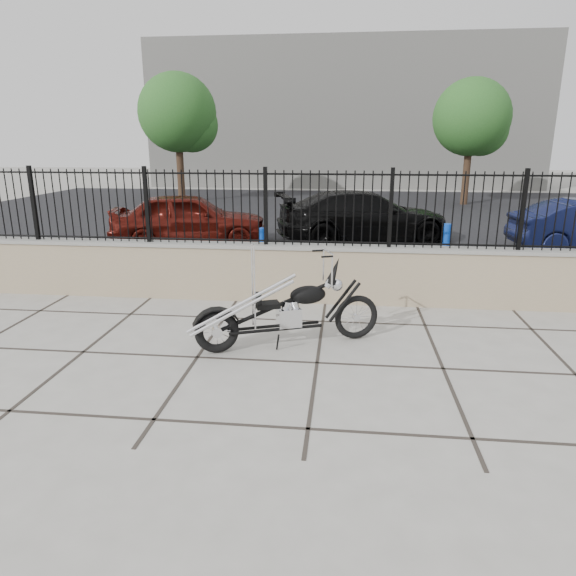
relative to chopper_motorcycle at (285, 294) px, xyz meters
The scene contains 12 objects.
ground_plane 0.98m from the chopper_motorcycle, 48.53° to the right, with size 90.00×90.00×0.00m, color #99968E.
parking_lot 12.02m from the chopper_motorcycle, 87.87° to the left, with size 30.00×30.00×0.00m, color black.
retaining_wall 2.06m from the chopper_motorcycle, 77.41° to the left, with size 14.00×0.36×0.96m, color gray.
iron_fence 2.22m from the chopper_motorcycle, 77.41° to the left, with size 14.00×0.08×1.20m, color black.
background_building 26.21m from the chopper_motorcycle, 89.02° to the left, with size 22.00×6.00×8.00m, color beige.
chopper_motorcycle is the anchor object (origin of this frame).
car_red 7.33m from the chopper_motorcycle, 116.42° to the left, with size 1.59×3.94×1.34m, color #4B100A.
car_black 7.60m from the chopper_motorcycle, 80.66° to the left, with size 1.88×4.63×1.34m, color black.
bollard_a 3.90m from the chopper_motorcycle, 103.71° to the left, with size 0.11×0.11×0.93m, color blue.
bollard_b 4.57m from the chopper_motorcycle, 54.16° to the left, with size 0.13×0.13×1.09m, color blue.
tree_left 17.61m from the chopper_motorcycle, 112.03° to the left, with size 3.30×3.30×5.57m.
tree_right 17.64m from the chopper_motorcycle, 70.76° to the left, with size 3.10×3.10×5.24m.
Camera 1 is at (0.29, -5.76, 2.61)m, focal length 32.00 mm.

